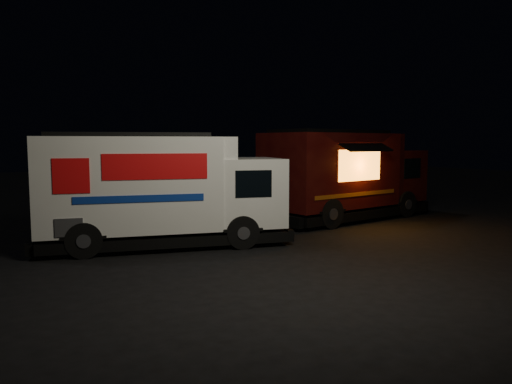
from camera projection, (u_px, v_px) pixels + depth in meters
name	position (u px, v px, depth m)	size (l,w,h in m)	color
ground	(230.00, 254.00, 12.18)	(80.00, 80.00, 0.00)	black
white_truck	(164.00, 190.00, 13.10)	(6.54, 2.23, 2.97)	white
red_truck	(347.00, 175.00, 17.75)	(6.76, 2.49, 3.14)	#3E0F0B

